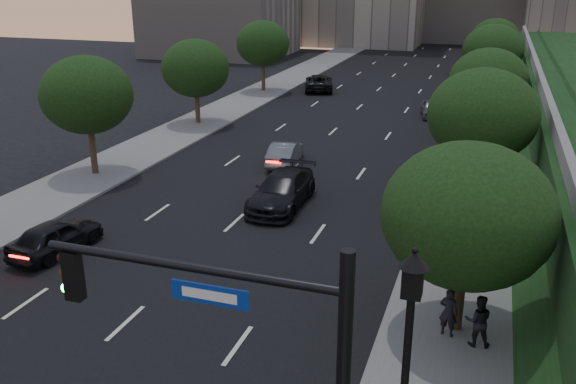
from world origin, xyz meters
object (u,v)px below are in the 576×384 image
(street_lamp, at_px, (406,371))
(sedan_far_right, at_px, (432,109))
(pedestrian_c, at_px, (463,225))
(pedestrian_a, at_px, (448,312))
(sedan_near_left, at_px, (56,236))
(sedan_near_right, at_px, (282,190))
(pedestrian_b, at_px, (478,321))
(sedan_far_left, at_px, (319,83))
(sedan_mid_left, at_px, (285,153))

(street_lamp, xyz_separation_m, sedan_far_right, (-3.25, 37.48, -1.97))
(street_lamp, distance_m, pedestrian_c, 13.17)
(street_lamp, xyz_separation_m, pedestrian_a, (0.60, 5.74, -1.68))
(sedan_near_left, relative_size, sedan_near_right, 0.75)
(sedan_near_right, height_order, pedestrian_a, pedestrian_a)
(pedestrian_c, bearing_deg, sedan_near_right, -27.20)
(sedan_near_right, distance_m, pedestrian_b, 13.54)
(sedan_far_left, distance_m, pedestrian_b, 43.43)
(sedan_near_left, xyz_separation_m, pedestrian_a, (15.71, -1.34, 0.24))
(street_lamp, bearing_deg, pedestrian_c, 87.43)
(street_lamp, relative_size, sedan_near_right, 1.00)
(sedan_far_right, bearing_deg, sedan_near_right, -112.15)
(sedan_mid_left, bearing_deg, street_lamp, 108.96)
(sedan_mid_left, distance_m, pedestrian_c, 13.77)
(street_lamp, relative_size, pedestrian_a, 3.48)
(street_lamp, bearing_deg, sedan_far_left, 108.08)
(sedan_far_right, xyz_separation_m, pedestrian_b, (4.74, -32.02, 0.33))
(sedan_near_left, bearing_deg, sedan_far_left, -83.35)
(sedan_near_right, xyz_separation_m, sedan_far_right, (4.84, 22.45, -0.16))
(sedan_mid_left, relative_size, sedan_near_right, 0.75)
(sedan_far_left, distance_m, pedestrian_c, 36.13)
(sedan_far_right, bearing_deg, sedan_mid_left, -123.56)
(street_lamp, height_order, pedestrian_c, street_lamp)
(pedestrian_a, relative_size, pedestrian_c, 1.01)
(sedan_far_left, bearing_deg, pedestrian_b, 96.12)
(pedestrian_a, bearing_deg, sedan_near_left, 8.91)
(sedan_far_left, relative_size, sedan_far_right, 1.44)
(sedan_near_left, distance_m, sedan_far_right, 32.63)
(sedan_near_right, bearing_deg, sedan_mid_left, 106.77)
(sedan_near_right, xyz_separation_m, pedestrian_c, (8.68, -1.99, 0.13))
(sedan_near_right, relative_size, pedestrian_a, 3.50)
(sedan_far_right, relative_size, pedestrian_b, 2.32)
(sedan_far_left, relative_size, pedestrian_c, 3.52)
(pedestrian_a, relative_size, pedestrian_b, 0.96)
(sedan_near_left, relative_size, sedan_far_left, 0.75)
(sedan_near_left, relative_size, pedestrian_c, 2.64)
(sedan_near_left, xyz_separation_m, sedan_far_right, (11.87, 30.40, -0.05))
(street_lamp, distance_m, sedan_near_left, 16.80)
(pedestrian_a, bearing_deg, pedestrian_b, 176.84)
(sedan_near_left, xyz_separation_m, sedan_near_right, (7.02, 7.95, 0.10))
(sedan_near_left, relative_size, sedan_mid_left, 0.99)
(sedan_near_left, xyz_separation_m, pedestrian_c, (15.70, 5.96, 0.23))
(sedan_far_left, bearing_deg, pedestrian_c, 99.33)
(sedan_mid_left, xyz_separation_m, sedan_far_right, (6.92, 15.85, -0.04))
(street_lamp, distance_m, pedestrian_b, 5.90)
(sedan_mid_left, height_order, sedan_far_left, sedan_far_left)
(sedan_far_left, bearing_deg, sedan_mid_left, 85.09)
(street_lamp, distance_m, sedan_near_right, 17.17)
(sedan_far_right, distance_m, pedestrian_a, 31.98)
(street_lamp, distance_m, sedan_far_left, 48.09)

